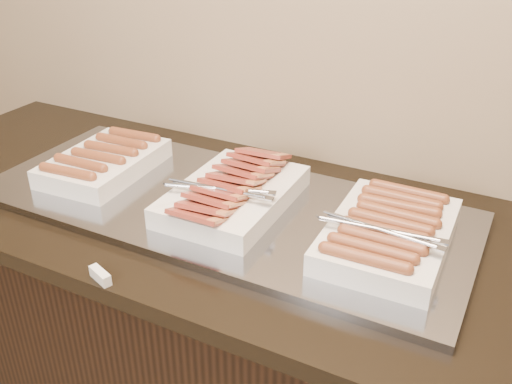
# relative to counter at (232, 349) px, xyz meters

# --- Properties ---
(counter) EXTENTS (2.06, 0.76, 0.90)m
(counter) POSITION_rel_counter_xyz_m (0.00, 0.00, 0.00)
(counter) COLOR black
(counter) RESTS_ON ground
(warming_tray) EXTENTS (1.20, 0.50, 0.02)m
(warming_tray) POSITION_rel_counter_xyz_m (-0.02, 0.00, 0.46)
(warming_tray) COLOR gray
(warming_tray) RESTS_ON counter
(dish_left) EXTENTS (0.23, 0.34, 0.07)m
(dish_left) POSITION_rel_counter_xyz_m (-0.38, 0.00, 0.50)
(dish_left) COLOR white
(dish_left) RESTS_ON warming_tray
(dish_center) EXTENTS (0.27, 0.39, 0.10)m
(dish_center) POSITION_rel_counter_xyz_m (0.01, -0.00, 0.50)
(dish_center) COLOR white
(dish_center) RESTS_ON warming_tray
(dish_right) EXTENTS (0.27, 0.37, 0.08)m
(dish_right) POSITION_rel_counter_xyz_m (0.39, -0.00, 0.50)
(dish_right) COLOR white
(dish_right) RESTS_ON warming_tray
(label_holder) EXTENTS (0.06, 0.04, 0.02)m
(label_holder) POSITION_rel_counter_xyz_m (-0.09, -0.36, 0.46)
(label_holder) COLOR white
(label_holder) RESTS_ON counter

